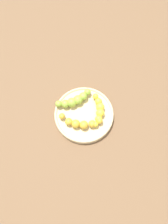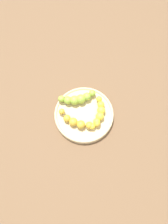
# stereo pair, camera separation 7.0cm
# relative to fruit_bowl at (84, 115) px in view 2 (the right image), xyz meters

# --- Properties ---
(ground_plane) EXTENTS (2.40, 2.40, 0.00)m
(ground_plane) POSITION_rel_fruit_bowl_xyz_m (0.00, 0.00, -0.01)
(ground_plane) COLOR brown
(fruit_bowl) EXTENTS (0.22, 0.22, 0.02)m
(fruit_bowl) POSITION_rel_fruit_bowl_xyz_m (0.00, 0.00, 0.00)
(fruit_bowl) COLOR #D1B784
(fruit_bowl) RESTS_ON ground_plane
(banana_green) EXTENTS (0.06, 0.14, 0.04)m
(banana_green) POSITION_rel_fruit_bowl_xyz_m (-0.06, -0.00, 0.03)
(banana_green) COLOR #8CAD38
(banana_green) RESTS_ON fruit_bowl
(banana_spotted) EXTENTS (0.11, 0.12, 0.03)m
(banana_spotted) POSITION_rel_fruit_bowl_xyz_m (0.03, -0.03, 0.02)
(banana_spotted) COLOR gold
(banana_spotted) RESTS_ON fruit_bowl
(banana_yellow) EXTENTS (0.11, 0.08, 0.03)m
(banana_yellow) POSITION_rel_fruit_bowl_xyz_m (0.02, 0.05, 0.02)
(banana_yellow) COLOR yellow
(banana_yellow) RESTS_ON fruit_bowl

